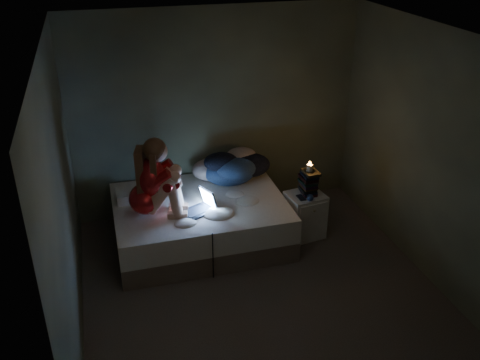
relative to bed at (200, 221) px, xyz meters
name	(u,v)px	position (x,y,z in m)	size (l,w,h in m)	color
floor	(261,291)	(0.41, -1.10, -0.28)	(3.60, 3.80, 0.02)	#362F2B
ceiling	(267,37)	(0.41, -1.10, 2.34)	(3.60, 3.80, 0.02)	silver
wall_back	(216,113)	(0.41, 0.81, 1.03)	(3.60, 0.02, 2.60)	#383F33
wall_front	(358,312)	(0.41, -3.01, 1.03)	(3.60, 0.02, 2.60)	#383F33
wall_left	(62,205)	(-1.40, -1.10, 1.03)	(0.02, 3.80, 2.60)	#383F33
wall_right	(433,158)	(2.22, -1.10, 1.03)	(0.02, 3.80, 2.60)	#383F33
bed	(200,221)	(0.00, 0.00, 0.00)	(1.96, 1.47, 0.54)	beige
pillow	(134,195)	(-0.72, 0.26, 0.33)	(0.40, 0.28, 0.11)	white
woman	(144,177)	(-0.62, -0.13, 0.72)	(0.56, 0.37, 0.91)	#A6000B
laptop	(197,202)	(-0.07, -0.25, 0.40)	(0.37, 0.26, 0.26)	black
clothes_pile	(230,166)	(0.47, 0.41, 0.48)	(0.69, 0.55, 0.41)	#1B2C4C
nightstand	(305,215)	(1.24, -0.22, 0.01)	(0.42, 0.37, 0.56)	silver
book_stack	(309,183)	(1.26, -0.22, 0.43)	(0.19, 0.25, 0.29)	black
candle	(310,169)	(1.26, -0.22, 0.62)	(0.07, 0.07, 0.08)	beige
phone	(300,197)	(1.14, -0.27, 0.30)	(0.07, 0.14, 0.01)	black
blue_orb	(308,198)	(1.20, -0.37, 0.33)	(0.08, 0.08, 0.08)	navy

